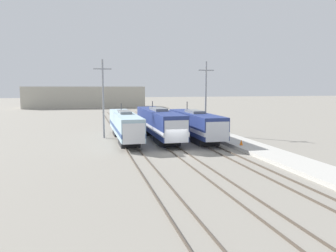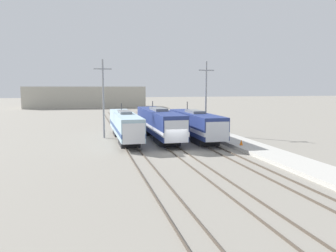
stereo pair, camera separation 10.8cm
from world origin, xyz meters
name	(u,v)px [view 1 (the left image)]	position (x,y,z in m)	size (l,w,h in m)	color
ground_plane	(178,152)	(0.00, 0.00, 0.00)	(400.00, 400.00, 0.00)	gray
rail_pair_far_left	(136,154)	(-4.74, 0.00, 0.07)	(1.51, 120.00, 0.15)	#4C4238
rail_pair_center	(178,152)	(0.00, 0.00, 0.07)	(1.51, 120.00, 0.15)	#4C4238
rail_pair_far_right	(218,150)	(4.74, 0.00, 0.07)	(1.51, 120.00, 0.15)	#4C4238
locomotive_far_left	(125,125)	(-4.74, 9.70, 2.06)	(2.76, 18.49, 4.79)	#232326
locomotive_center	(159,123)	(0.00, 9.83, 2.21)	(3.07, 19.28, 5.07)	black
locomotive_far_right	(196,125)	(4.74, 8.01, 2.08)	(3.12, 16.41, 5.06)	black
catenary_tower_left	(103,97)	(-7.42, 12.54, 5.83)	(2.47, 0.26, 11.01)	gray
catenary_tower_right	(206,96)	(7.85, 12.54, 5.83)	(2.47, 0.26, 11.01)	gray
platform	(252,147)	(8.98, 0.00, 0.19)	(4.00, 120.00, 0.39)	#B7B5AD
traffic_cone	(241,142)	(7.88, 0.54, 0.72)	(0.40, 0.40, 0.66)	orange
depot_building	(85,97)	(-10.12, 86.40, 3.69)	(41.03, 12.07, 7.37)	#B2AD9E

